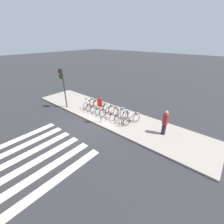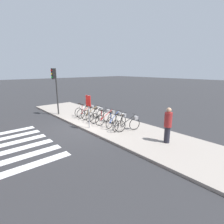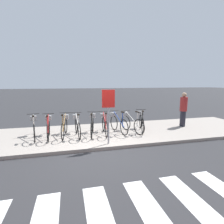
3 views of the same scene
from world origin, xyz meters
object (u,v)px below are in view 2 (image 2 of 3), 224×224
(parked_bicycle_0, at_px, (84,110))
(parked_bicycle_1, at_px, (87,111))
(parked_bicycle_5, at_px, (107,117))
(traffic_light, at_px, (55,82))
(parked_bicycle_8, at_px, (129,123))
(sign_post, at_px, (88,106))
(parked_bicycle_2, at_px, (93,112))
(parked_bicycle_4, at_px, (102,116))
(parked_bicycle_6, at_px, (115,119))
(parked_bicycle_3, at_px, (96,114))
(parked_bicycle_7, at_px, (120,122))
(pedestrian, at_px, (168,125))

(parked_bicycle_0, relative_size, parked_bicycle_1, 0.99)
(parked_bicycle_5, relative_size, traffic_light, 0.46)
(parked_bicycle_1, bearing_deg, parked_bicycle_8, 1.67)
(sign_post, bearing_deg, parked_bicycle_2, 138.61)
(parked_bicycle_4, height_order, parked_bicycle_6, same)
(parked_bicycle_3, xyz_separation_m, parked_bicycle_6, (1.73, 0.11, 0.00))
(parked_bicycle_2, relative_size, parked_bicycle_8, 1.03)
(parked_bicycle_7, xyz_separation_m, parked_bicycle_8, (0.55, 0.12, 0.00))
(parked_bicycle_0, bearing_deg, parked_bicycle_5, -1.47)
(parked_bicycle_8, bearing_deg, sign_post, -142.83)
(parked_bicycle_7, bearing_deg, sign_post, -135.26)
(parked_bicycle_4, relative_size, parked_bicycle_6, 1.01)
(parked_bicycle_8, distance_m, pedestrian, 2.29)
(parked_bicycle_4, bearing_deg, sign_post, -72.67)
(parked_bicycle_2, distance_m, parked_bicycle_8, 3.33)
(parked_bicycle_4, bearing_deg, parked_bicycle_2, 177.44)
(parked_bicycle_1, xyz_separation_m, parked_bicycle_7, (3.39, -0.01, 0.00))
(parked_bicycle_2, relative_size, parked_bicycle_5, 1.00)
(sign_post, bearing_deg, parked_bicycle_1, 148.90)
(parked_bicycle_0, height_order, parked_bicycle_8, same)
(parked_bicycle_7, bearing_deg, parked_bicycle_5, 179.44)
(parked_bicycle_3, xyz_separation_m, pedestrian, (5.08, 0.30, 0.44))
(parked_bicycle_4, bearing_deg, parked_bicycle_8, 2.93)
(parked_bicycle_6, xyz_separation_m, parked_bicycle_7, (0.56, -0.10, 0.00))
(parked_bicycle_6, relative_size, traffic_light, 0.45)
(parked_bicycle_4, bearing_deg, parked_bicycle_5, 0.41)
(parked_bicycle_5, bearing_deg, pedestrian, 3.98)
(parked_bicycle_1, height_order, parked_bicycle_7, same)
(parked_bicycle_7, xyz_separation_m, traffic_light, (-5.49, -1.32, 2.00))
(parked_bicycle_3, bearing_deg, traffic_light, -157.82)
(parked_bicycle_3, xyz_separation_m, traffic_light, (-3.21, -1.31, 2.00))
(pedestrian, xyz_separation_m, traffic_light, (-8.29, -1.61, 1.56))
(parked_bicycle_2, bearing_deg, traffic_light, -153.12)
(parked_bicycle_4, distance_m, parked_bicycle_8, 2.23)
(parked_bicycle_2, distance_m, parked_bicycle_7, 2.78)
(parked_bicycle_0, xyz_separation_m, parked_bicycle_6, (3.36, 0.02, 0.00))
(parked_bicycle_3, height_order, traffic_light, traffic_light)
(parked_bicycle_3, height_order, parked_bicycle_8, same)
(parked_bicycle_4, height_order, parked_bicycle_8, same)
(parked_bicycle_2, bearing_deg, pedestrian, 2.36)
(parked_bicycle_1, bearing_deg, parked_bicycle_7, -0.11)
(parked_bicycle_2, height_order, parked_bicycle_4, same)
(parked_bicycle_5, height_order, sign_post, sign_post)
(parked_bicycle_0, relative_size, pedestrian, 0.93)
(parked_bicycle_0, distance_m, parked_bicycle_2, 1.14)
(parked_bicycle_1, xyz_separation_m, parked_bicycle_3, (1.10, -0.02, 0.00))
(parked_bicycle_8, bearing_deg, parked_bicycle_5, -176.31)
(parked_bicycle_3, distance_m, parked_bicycle_5, 1.12)
(parked_bicycle_5, height_order, parked_bicycle_7, same)
(parked_bicycle_0, height_order, parked_bicycle_5, same)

